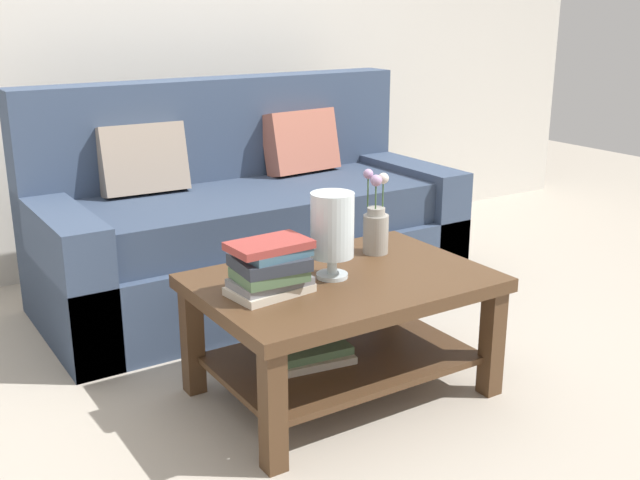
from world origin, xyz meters
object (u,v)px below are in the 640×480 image
object	(u,v)px
couch	(246,225)
glass_hurricane_vase	(332,228)
flower_pitcher	(376,226)
book_stack_main	(270,268)
coffee_table	(340,311)

from	to	relation	value
couch	glass_hurricane_vase	size ratio (longest dim) A/B	6.48
couch	glass_hurricane_vase	distance (m)	1.16
glass_hurricane_vase	flower_pitcher	xyz separation A→B (m)	(0.30, 0.15, -0.08)
couch	book_stack_main	bearing A→B (deg)	-113.39
coffee_table	glass_hurricane_vase	xyz separation A→B (m)	(-0.03, 0.01, 0.32)
coffee_table	flower_pitcher	distance (m)	0.40
flower_pitcher	book_stack_main	bearing A→B (deg)	-163.66
coffee_table	couch	bearing A→B (deg)	80.43
couch	flower_pitcher	xyz separation A→B (m)	(0.09, -0.95, 0.21)
glass_hurricane_vase	coffee_table	bearing A→B (deg)	-20.55
book_stack_main	flower_pitcher	bearing A→B (deg)	16.34
glass_hurricane_vase	couch	bearing A→B (deg)	78.82
couch	glass_hurricane_vase	bearing A→B (deg)	-101.18
couch	flower_pitcher	distance (m)	0.98
book_stack_main	glass_hurricane_vase	world-z (taller)	glass_hurricane_vase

